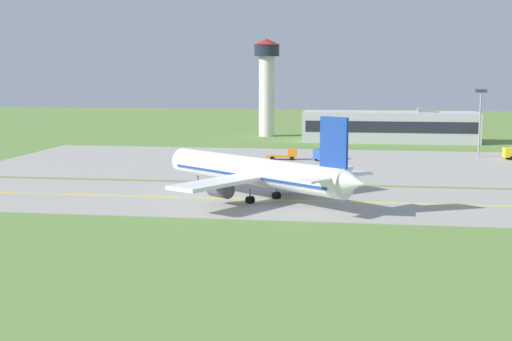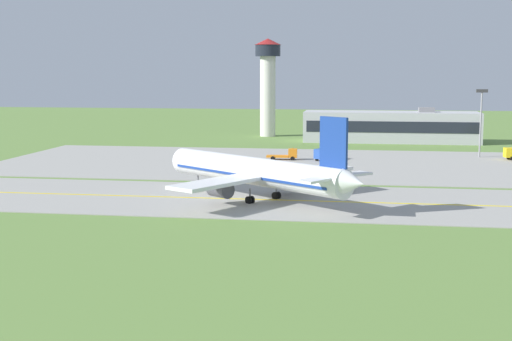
{
  "view_description": "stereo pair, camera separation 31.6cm",
  "coord_description": "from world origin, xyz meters",
  "px_view_note": "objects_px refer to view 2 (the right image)",
  "views": [
    {
      "loc": [
        14.04,
        -99.23,
        18.35
      ],
      "look_at": [
        -1.3,
        2.23,
        4.0
      ],
      "focal_mm": 49.54,
      "sensor_mm": 36.0,
      "label": 1
    },
    {
      "loc": [
        14.35,
        -99.19,
        18.35
      ],
      "look_at": [
        -1.3,
        2.23,
        4.0
      ],
      "focal_mm": 49.54,
      "sensor_mm": 36.0,
      "label": 2
    }
  ],
  "objects_px": {
    "airplane_lead": "(256,172)",
    "service_truck_baggage": "(326,153)",
    "control_tower": "(268,78)",
    "service_truck_catering": "(287,155)",
    "apron_light_mast": "(481,114)"
  },
  "relations": [
    {
      "from": "airplane_lead",
      "to": "service_truck_baggage",
      "type": "xyz_separation_m",
      "value": [
        7.32,
        47.45,
        -2.6
      ]
    },
    {
      "from": "airplane_lead",
      "to": "control_tower",
      "type": "distance_m",
      "value": 103.47
    },
    {
      "from": "service_truck_baggage",
      "to": "service_truck_catering",
      "type": "distance_m",
      "value": 8.08
    },
    {
      "from": "service_truck_catering",
      "to": "apron_light_mast",
      "type": "relative_size",
      "value": 0.44
    },
    {
      "from": "service_truck_catering",
      "to": "control_tower",
      "type": "xyz_separation_m",
      "value": [
        -11.61,
        54.86,
        15.5
      ]
    },
    {
      "from": "airplane_lead",
      "to": "service_truck_baggage",
      "type": "height_order",
      "value": "airplane_lead"
    },
    {
      "from": "service_truck_baggage",
      "to": "service_truck_catering",
      "type": "xyz_separation_m",
      "value": [
        -8.07,
        -0.35,
        -0.35
      ]
    },
    {
      "from": "service_truck_catering",
      "to": "airplane_lead",
      "type": "bearing_deg",
      "value": -89.1
    },
    {
      "from": "apron_light_mast",
      "to": "service_truck_baggage",
      "type": "bearing_deg",
      "value": -162.03
    },
    {
      "from": "service_truck_baggage",
      "to": "service_truck_catering",
      "type": "bearing_deg",
      "value": -177.51
    },
    {
      "from": "service_truck_baggage",
      "to": "apron_light_mast",
      "type": "relative_size",
      "value": 0.42
    },
    {
      "from": "service_truck_catering",
      "to": "control_tower",
      "type": "bearing_deg",
      "value": 101.95
    },
    {
      "from": "control_tower",
      "to": "apron_light_mast",
      "type": "relative_size",
      "value": 1.89
    },
    {
      "from": "airplane_lead",
      "to": "apron_light_mast",
      "type": "distance_m",
      "value": 70.63
    },
    {
      "from": "control_tower",
      "to": "apron_light_mast",
      "type": "height_order",
      "value": "control_tower"
    }
  ]
}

